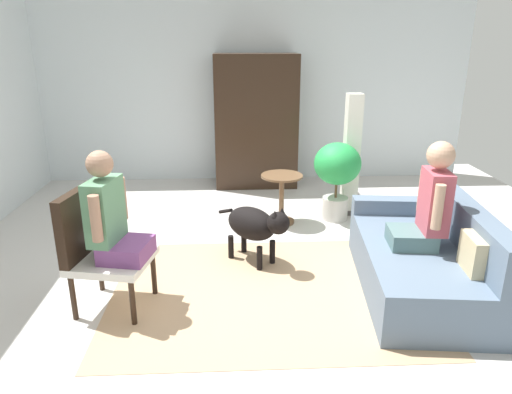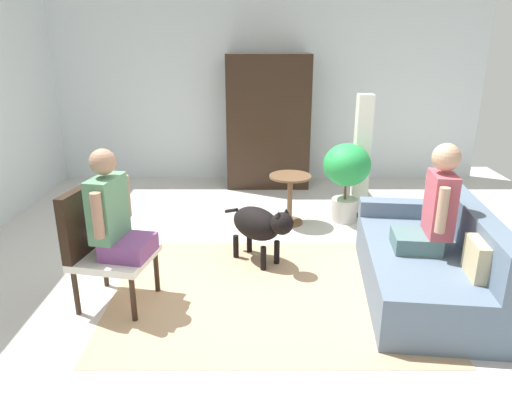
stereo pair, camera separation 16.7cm
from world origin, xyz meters
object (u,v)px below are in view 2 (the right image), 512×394
at_px(person_on_armchair, 111,214).
at_px(round_end_table, 288,193).
at_px(person_on_couch, 432,207).
at_px(armchair, 97,240).
at_px(dog, 258,224).
at_px(column_lamp, 359,157).
at_px(armoire_cabinet, 266,122).
at_px(couch, 427,263).
at_px(potted_plant, 344,171).

xyz_separation_m(person_on_armchair, round_end_table, (1.52, 1.77, -0.42)).
bearing_deg(person_on_couch, round_end_table, 122.81).
bearing_deg(round_end_table, person_on_armchair, -130.57).
distance_m(armchair, round_end_table, 2.42).
relative_size(person_on_couch, person_on_armchair, 1.05).
relative_size(person_on_armchair, dog, 1.29).
height_order(round_end_table, dog, dog).
height_order(column_lamp, armoire_cabinet, armoire_cabinet).
relative_size(person_on_couch, armoire_cabinet, 0.48).
distance_m(dog, armoire_cabinet, 2.66).
relative_size(couch, dog, 2.74).
xyz_separation_m(armchair, person_on_armchair, (0.15, -0.03, 0.24)).
bearing_deg(armchair, armoire_cabinet, 66.41).
relative_size(armchair, person_on_armchair, 1.14).
bearing_deg(couch, column_lamp, 96.27).
bearing_deg(armoire_cabinet, potted_plant, -59.00).
relative_size(round_end_table, potted_plant, 0.63).
bearing_deg(couch, potted_plant, 103.70).
bearing_deg(column_lamp, person_on_armchair, -139.38).
bearing_deg(column_lamp, couch, -83.73).
bearing_deg(armoire_cabinet, armchair, -113.59).
height_order(round_end_table, armoire_cabinet, armoire_cabinet).
relative_size(couch, column_lamp, 1.24).
bearing_deg(dog, person_on_couch, -23.08).
height_order(couch, column_lamp, column_lamp).
distance_m(round_end_table, armoire_cabinet, 1.69).
bearing_deg(potted_plant, person_on_couch, -77.42).
relative_size(round_end_table, dog, 0.88).
bearing_deg(person_on_couch, armchair, -177.63).
relative_size(person_on_armchair, potted_plant, 0.92).
bearing_deg(dog, armchair, -151.29).
relative_size(armchair, round_end_table, 1.66).
height_order(couch, person_on_armchair, person_on_armchair).
relative_size(potted_plant, column_lamp, 0.63).
bearing_deg(armoire_cabinet, round_end_table, -81.93).
xyz_separation_m(round_end_table, potted_plant, (0.67, 0.09, 0.24)).
bearing_deg(column_lamp, potted_plant, -137.70).
relative_size(armchair, armoire_cabinet, 0.52).
bearing_deg(dog, potted_plant, 47.31).
bearing_deg(round_end_table, person_on_couch, -57.19).
xyz_separation_m(person_on_armchair, dog, (1.15, 0.74, -0.40)).
bearing_deg(potted_plant, couch, -76.30).
distance_m(person_on_armchair, column_lamp, 3.15).
bearing_deg(potted_plant, person_on_armchair, -139.54).
relative_size(armchair, column_lamp, 0.66).
height_order(person_on_armchair, dog, person_on_armchair).
bearing_deg(person_on_couch, couch, 27.68).
height_order(armchair, potted_plant, armchair).
xyz_separation_m(person_on_couch, round_end_table, (-1.05, 1.63, -0.43)).
relative_size(potted_plant, armoire_cabinet, 0.50).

